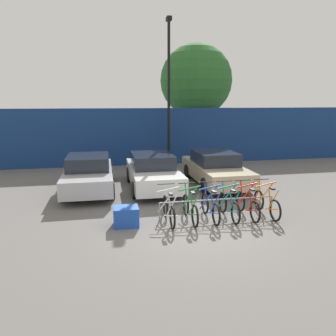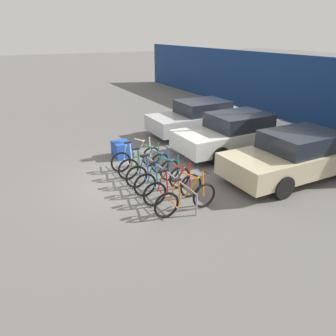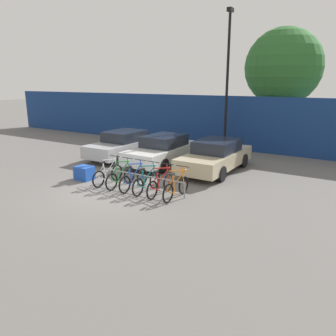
% 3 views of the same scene
% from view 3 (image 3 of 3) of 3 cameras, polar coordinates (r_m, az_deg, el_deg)
% --- Properties ---
extents(ground_plane, '(120.00, 120.00, 0.00)m').
position_cam_3_polar(ground_plane, '(12.21, -9.35, -3.96)').
color(ground_plane, '#605E5B').
extents(hoarding_wall, '(36.00, 0.16, 3.10)m').
position_cam_3_polar(hoarding_wall, '(19.85, 8.83, 7.89)').
color(hoarding_wall, navy).
rests_on(hoarding_wall, ground).
extents(bike_rack, '(3.63, 0.04, 0.57)m').
position_cam_3_polar(bike_rack, '(12.09, -4.53, -1.57)').
color(bike_rack, gray).
rests_on(bike_rack, ground).
extents(bicycle_white, '(0.68, 1.71, 1.05)m').
position_cam_3_polar(bicycle_white, '(12.95, -10.42, -1.15)').
color(bicycle_white, black).
rests_on(bicycle_white, ground).
extents(bicycle_green, '(0.68, 1.71, 1.05)m').
position_cam_3_polar(bicycle_green, '(12.54, -8.24, -1.59)').
color(bicycle_green, black).
rests_on(bicycle_green, ground).
extents(bicycle_blue, '(0.68, 1.71, 1.05)m').
position_cam_3_polar(bicycle_blue, '(12.17, -5.98, -2.03)').
color(bicycle_blue, black).
rests_on(bicycle_blue, ground).
extents(bicycle_teal, '(0.68, 1.71, 1.05)m').
position_cam_3_polar(bicycle_teal, '(11.83, -3.74, -2.47)').
color(bicycle_teal, black).
rests_on(bicycle_teal, ground).
extents(bicycle_red, '(0.68, 1.71, 1.05)m').
position_cam_3_polar(bicycle_red, '(11.51, -1.31, -2.94)').
color(bicycle_red, black).
rests_on(bicycle_red, ground).
extents(bicycle_orange, '(0.68, 1.71, 1.05)m').
position_cam_3_polar(bicycle_orange, '(11.19, 1.42, -3.46)').
color(bicycle_orange, black).
rests_on(bicycle_orange, ground).
extents(car_silver, '(1.91, 4.39, 1.40)m').
position_cam_3_polar(car_silver, '(17.35, -7.69, 4.08)').
color(car_silver, '#B7B7BC').
rests_on(car_silver, ground).
extents(car_white, '(1.91, 4.48, 1.40)m').
position_cam_3_polar(car_white, '(15.80, -0.82, 3.16)').
color(car_white, silver).
rests_on(car_white, ground).
extents(car_beige, '(1.91, 4.59, 1.40)m').
position_cam_3_polar(car_beige, '(14.68, 8.32, 2.10)').
color(car_beige, '#C1B28E').
rests_on(car_beige, ground).
extents(lamp_post, '(0.24, 0.44, 7.53)m').
position_cam_3_polar(lamp_post, '(18.48, 10.30, 15.35)').
color(lamp_post, black).
rests_on(lamp_post, ground).
extents(cargo_crate, '(0.70, 0.56, 0.55)m').
position_cam_3_polar(cargo_crate, '(13.79, -14.36, -0.84)').
color(cargo_crate, blue).
rests_on(cargo_crate, ground).
extents(tree_behind_hoarding, '(4.33, 4.33, 6.85)m').
position_cam_3_polar(tree_behind_hoarding, '(20.50, 19.44, 16.16)').
color(tree_behind_hoarding, brown).
rests_on(tree_behind_hoarding, ground).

